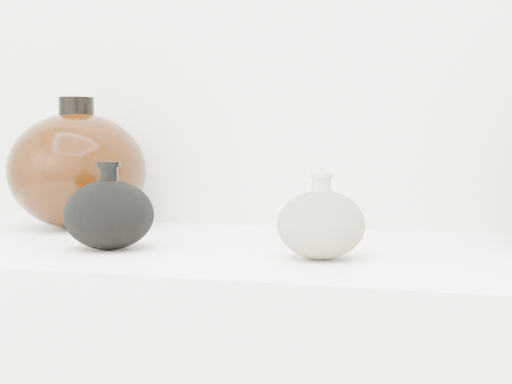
# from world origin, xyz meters

# --- Properties ---
(black_gourd_vase) EXTENTS (0.15, 0.15, 0.12)m
(black_gourd_vase) POSITION_xyz_m (-0.20, 0.87, 0.95)
(black_gourd_vase) COLOR black
(black_gourd_vase) RESTS_ON display_counter
(cream_gourd_vase) EXTENTS (0.13, 0.13, 0.11)m
(cream_gourd_vase) POSITION_xyz_m (0.10, 0.87, 0.95)
(cream_gourd_vase) COLOR beige
(cream_gourd_vase) RESTS_ON display_counter
(left_round_pot) EXTENTS (0.31, 0.31, 0.23)m
(left_round_pot) POSITION_xyz_m (-0.36, 1.07, 1.00)
(left_round_pot) COLOR black
(left_round_pot) RESTS_ON display_counter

